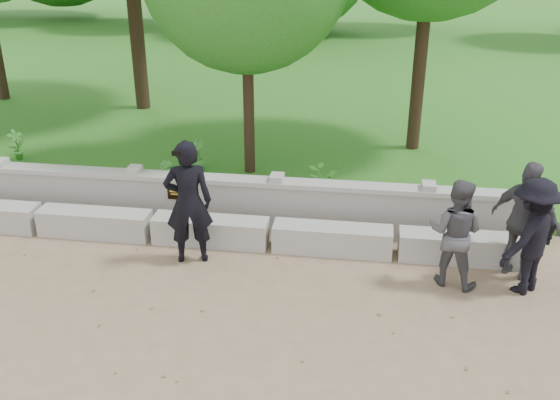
{
  "coord_description": "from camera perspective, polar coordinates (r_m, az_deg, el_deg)",
  "views": [
    {
      "loc": [
        3.45,
        -6.97,
        4.88
      ],
      "look_at": [
        2.22,
        1.48,
        1.05
      ],
      "focal_mm": 40.0,
      "sensor_mm": 36.0,
      "label": 1
    }
  ],
  "objects": [
    {
      "name": "shrub_c",
      "position": [
        11.15,
        4.23,
        1.43
      ],
      "size": [
        0.78,
        0.76,
        0.66
      ],
      "primitive_type": "imported",
      "rotation": [
        0.0,
        0.0,
        3.72
      ],
      "color": "#419131",
      "rests_on": "lawn"
    },
    {
      "name": "visitor_left",
      "position": [
        9.24,
        15.72,
        -2.9
      ],
      "size": [
        0.96,
        0.85,
        1.63
      ],
      "color": "#45444A",
      "rests_on": "ground"
    },
    {
      "name": "shrub_d",
      "position": [
        12.64,
        -7.63,
        4.04
      ],
      "size": [
        0.49,
        0.48,
        0.65
      ],
      "primitive_type": "imported",
      "rotation": [
        0.0,
        0.0,
        5.62
      ],
      "color": "#419131",
      "rests_on": "lawn"
    },
    {
      "name": "concrete_bench",
      "position": [
        10.59,
        -11.62,
        -2.43
      ],
      "size": [
        11.9,
        0.45,
        0.45
      ],
      "color": "#A5A39C",
      "rests_on": "ground"
    },
    {
      "name": "ground",
      "position": [
        9.18,
        -15.39,
        -8.93
      ],
      "size": [
        80.0,
        80.0,
        0.0
      ],
      "primitive_type": "plane",
      "color": "#917559",
      "rests_on": "ground"
    },
    {
      "name": "parapet_wall",
      "position": [
        11.09,
        -10.55,
        0.27
      ],
      "size": [
        12.5,
        0.35,
        0.9
      ],
      "color": "#9B9993",
      "rests_on": "ground"
    },
    {
      "name": "shrub_a",
      "position": [
        14.27,
        -22.93,
        4.67
      ],
      "size": [
        0.38,
        0.42,
        0.66
      ],
      "primitive_type": "imported",
      "rotation": [
        0.0,
        0.0,
        1.03
      ],
      "color": "#419131",
      "rests_on": "lawn"
    },
    {
      "name": "visitor_right",
      "position": [
        9.71,
        21.52,
        -1.81
      ],
      "size": [
        1.1,
        1.02,
        1.81
      ],
      "color": "#48474D",
      "rests_on": "ground"
    },
    {
      "name": "man_main",
      "position": [
        9.53,
        -8.37,
        -0.2
      ],
      "size": [
        0.82,
        0.75,
        1.98
      ],
      "color": "black",
      "rests_on": "ground"
    },
    {
      "name": "lawn",
      "position": [
        21.78,
        -1.03,
        11.56
      ],
      "size": [
        40.0,
        22.0,
        0.25
      ],
      "primitive_type": "cube",
      "color": "#235E17",
      "rests_on": "ground"
    },
    {
      "name": "visitor_mid",
      "position": [
        9.38,
        21.96,
        -3.11
      ],
      "size": [
        1.24,
        1.24,
        1.72
      ],
      "color": "black",
      "rests_on": "ground"
    },
    {
      "name": "shrub_b",
      "position": [
        11.74,
        -10.4,
        2.08
      ],
      "size": [
        0.41,
        0.41,
        0.59
      ],
      "primitive_type": "imported",
      "rotation": [
        0.0,
        0.0,
        2.4
      ],
      "color": "#419131",
      "rests_on": "lawn"
    }
  ]
}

